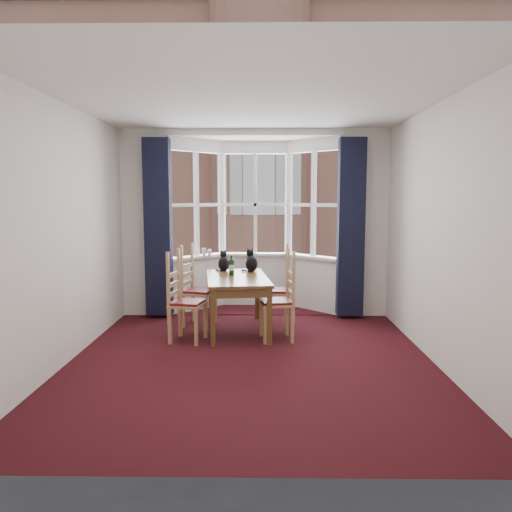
{
  "coord_description": "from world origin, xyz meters",
  "views": [
    {
      "loc": [
        0.13,
        -5.27,
        1.79
      ],
      "look_at": [
        0.04,
        1.05,
        1.05
      ],
      "focal_mm": 35.0,
      "sensor_mm": 36.0,
      "label": 1
    }
  ],
  "objects_px": {
    "chair_right_near": "(284,303)",
    "candle_short": "(209,253)",
    "cat_left": "(224,263)",
    "cat_right": "(251,262)",
    "chair_left_far": "(193,292)",
    "candle_tall": "(204,252)",
    "chair_right_far": "(281,292)",
    "wine_bottle": "(232,266)",
    "chair_left_near": "(181,304)",
    "dining_table": "(237,283)"
  },
  "relations": [
    {
      "from": "chair_left_near",
      "to": "chair_left_far",
      "type": "xyz_separation_m",
      "value": [
        0.05,
        0.78,
        0.0
      ]
    },
    {
      "from": "chair_right_far",
      "to": "cat_left",
      "type": "relative_size",
      "value": 2.99
    },
    {
      "from": "chair_left_far",
      "to": "cat_left",
      "type": "height_order",
      "value": "cat_left"
    },
    {
      "from": "chair_left_far",
      "to": "candle_short",
      "type": "relative_size",
      "value": 9.69
    },
    {
      "from": "chair_right_far",
      "to": "candle_short",
      "type": "relative_size",
      "value": 9.69
    },
    {
      "from": "cat_left",
      "to": "candle_tall",
      "type": "bearing_deg",
      "value": 116.25
    },
    {
      "from": "cat_left",
      "to": "candle_tall",
      "type": "xyz_separation_m",
      "value": [
        -0.38,
        0.77,
        0.07
      ]
    },
    {
      "from": "chair_left_far",
      "to": "cat_right",
      "type": "relative_size",
      "value": 2.76
    },
    {
      "from": "candle_short",
      "to": "chair_right_far",
      "type": "bearing_deg",
      "value": -41.87
    },
    {
      "from": "dining_table",
      "to": "cat_left",
      "type": "height_order",
      "value": "cat_left"
    },
    {
      "from": "chair_right_near",
      "to": "candle_short",
      "type": "distance_m",
      "value": 2.1
    },
    {
      "from": "cat_right",
      "to": "chair_right_near",
      "type": "bearing_deg",
      "value": -64.18
    },
    {
      "from": "cat_left",
      "to": "cat_right",
      "type": "distance_m",
      "value": 0.4
    },
    {
      "from": "cat_right",
      "to": "candle_tall",
      "type": "distance_m",
      "value": 1.12
    },
    {
      "from": "chair_left_near",
      "to": "cat_right",
      "type": "height_order",
      "value": "cat_right"
    },
    {
      "from": "chair_right_far",
      "to": "chair_right_near",
      "type": "bearing_deg",
      "value": -89.0
    },
    {
      "from": "chair_left_near",
      "to": "cat_right",
      "type": "xyz_separation_m",
      "value": [
        0.86,
        0.95,
        0.4
      ]
    },
    {
      "from": "dining_table",
      "to": "chair_right_far",
      "type": "distance_m",
      "value": 0.71
    },
    {
      "from": "dining_table",
      "to": "chair_right_near",
      "type": "relative_size",
      "value": 1.69
    },
    {
      "from": "dining_table",
      "to": "cat_left",
      "type": "bearing_deg",
      "value": 112.54
    },
    {
      "from": "dining_table",
      "to": "cat_right",
      "type": "distance_m",
      "value": 0.56
    },
    {
      "from": "cat_left",
      "to": "dining_table",
      "type": "bearing_deg",
      "value": -67.46
    },
    {
      "from": "wine_bottle",
      "to": "dining_table",
      "type": "bearing_deg",
      "value": -56.8
    },
    {
      "from": "chair_right_near",
      "to": "chair_right_far",
      "type": "height_order",
      "value": "same"
    },
    {
      "from": "cat_left",
      "to": "candle_short",
      "type": "relative_size",
      "value": 3.24
    },
    {
      "from": "chair_right_far",
      "to": "cat_left",
      "type": "xyz_separation_m",
      "value": [
        -0.81,
        0.19,
        0.39
      ]
    },
    {
      "from": "chair_left_far",
      "to": "candle_short",
      "type": "height_order",
      "value": "candle_short"
    },
    {
      "from": "chair_right_near",
      "to": "cat_right",
      "type": "height_order",
      "value": "cat_right"
    },
    {
      "from": "chair_left_near",
      "to": "candle_tall",
      "type": "bearing_deg",
      "value": 87.25
    },
    {
      "from": "dining_table",
      "to": "candle_tall",
      "type": "height_order",
      "value": "candle_tall"
    },
    {
      "from": "cat_left",
      "to": "wine_bottle",
      "type": "distance_m",
      "value": 0.43
    },
    {
      "from": "chair_right_near",
      "to": "cat_right",
      "type": "bearing_deg",
      "value": 115.82
    },
    {
      "from": "dining_table",
      "to": "cat_left",
      "type": "distance_m",
      "value": 0.61
    },
    {
      "from": "cat_right",
      "to": "candle_short",
      "type": "bearing_deg",
      "value": 129.43
    },
    {
      "from": "chair_left_near",
      "to": "chair_right_far",
      "type": "relative_size",
      "value": 1.0
    },
    {
      "from": "cat_right",
      "to": "candle_tall",
      "type": "bearing_deg",
      "value": 133.89
    },
    {
      "from": "chair_left_far",
      "to": "chair_right_far",
      "type": "distance_m",
      "value": 1.23
    },
    {
      "from": "dining_table",
      "to": "candle_tall",
      "type": "bearing_deg",
      "value": 114.76
    },
    {
      "from": "chair_left_far",
      "to": "cat_left",
      "type": "relative_size",
      "value": 2.99
    },
    {
      "from": "chair_left_near",
      "to": "candle_tall",
      "type": "xyz_separation_m",
      "value": [
        0.08,
        1.76,
        0.46
      ]
    },
    {
      "from": "chair_left_far",
      "to": "candle_tall",
      "type": "relative_size",
      "value": 7.57
    },
    {
      "from": "chair_left_near",
      "to": "wine_bottle",
      "type": "distance_m",
      "value": 0.93
    },
    {
      "from": "chair_right_far",
      "to": "candle_tall",
      "type": "distance_m",
      "value": 1.6
    },
    {
      "from": "chair_left_near",
      "to": "chair_right_near",
      "type": "xyz_separation_m",
      "value": [
        1.29,
        0.07,
        0.0
      ]
    },
    {
      "from": "cat_right",
      "to": "candle_tall",
      "type": "height_order",
      "value": "cat_right"
    },
    {
      "from": "chair_right_near",
      "to": "candle_short",
      "type": "relative_size",
      "value": 9.69
    },
    {
      "from": "chair_left_near",
      "to": "wine_bottle",
      "type": "height_order",
      "value": "wine_bottle"
    },
    {
      "from": "cat_left",
      "to": "chair_right_near",
      "type": "bearing_deg",
      "value": -48.15
    },
    {
      "from": "candle_tall",
      "to": "chair_right_far",
      "type": "bearing_deg",
      "value": -38.82
    },
    {
      "from": "cat_left",
      "to": "candle_short",
      "type": "bearing_deg",
      "value": 110.01
    }
  ]
}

